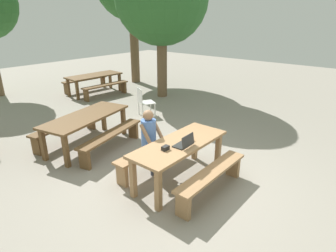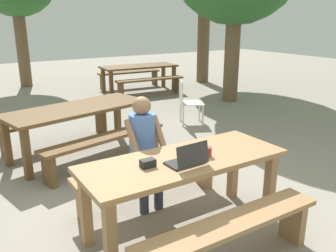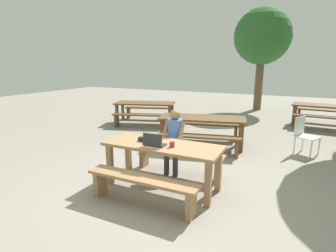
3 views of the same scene
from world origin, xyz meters
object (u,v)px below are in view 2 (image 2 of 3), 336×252
object	(u,v)px
picnic_table_front	(184,170)
plastic_chair	(187,101)
small_pouch	(148,163)
person_seated	(144,145)
coffee_mug	(207,152)
picnic_table_distant	(78,113)
laptop	(188,159)
picnic_table_mid	(139,69)

from	to	relation	value
picnic_table_front	plastic_chair	size ratio (longest dim) A/B	2.29
small_pouch	person_seated	world-z (taller)	person_seated
picnic_table_front	person_seated	size ratio (longest dim) A/B	1.59
coffee_mug	plastic_chair	distance (m)	3.66
small_pouch	coffee_mug	xyz separation A→B (m)	(0.60, -0.07, 0.01)
coffee_mug	plastic_chair	bearing A→B (deg)	57.69
person_seated	picnic_table_distant	world-z (taller)	person_seated
picnic_table_front	small_pouch	xyz separation A→B (m)	(-0.39, -0.00, 0.15)
coffee_mug	person_seated	size ratio (longest dim) A/B	0.07
coffee_mug	person_seated	world-z (taller)	person_seated
small_pouch	picnic_table_distant	bearing A→B (deg)	85.18
laptop	plastic_chair	distance (m)	3.88
person_seated	laptop	bearing A→B (deg)	-89.24
person_seated	coffee_mug	bearing A→B (deg)	-67.74
coffee_mug	picnic_table_mid	bearing A→B (deg)	67.64
person_seated	picnic_table_distant	bearing A→B (deg)	92.80
picnic_table_front	person_seated	world-z (taller)	person_seated
small_pouch	picnic_table_mid	size ratio (longest dim) A/B	0.06
coffee_mug	picnic_table_mid	distance (m)	6.90
coffee_mug	picnic_table_front	bearing A→B (deg)	159.94
plastic_chair	picnic_table_distant	bearing A→B (deg)	128.36
coffee_mug	picnic_table_distant	bearing A→B (deg)	98.36
picnic_table_mid	laptop	bearing A→B (deg)	-110.59
small_pouch	picnic_table_distant	world-z (taller)	small_pouch
picnic_table_distant	person_seated	bearing A→B (deg)	-100.08
laptop	picnic_table_distant	size ratio (longest dim) A/B	0.15
picnic_table_front	small_pouch	world-z (taller)	small_pouch
plastic_chair	picnic_table_mid	xyz separation A→B (m)	(0.68, 3.31, 0.17)
small_pouch	plastic_chair	xyz separation A→B (m)	(2.54, 3.00, -0.34)
picnic_table_distant	picnic_table_mid	bearing A→B (deg)	38.58
person_seated	picnic_table_mid	world-z (taller)	person_seated
small_pouch	person_seated	distance (m)	0.71
small_pouch	plastic_chair	distance (m)	3.95
plastic_chair	picnic_table_distant	distance (m)	2.38
picnic_table_mid	picnic_table_distant	bearing A→B (deg)	-124.93
laptop	small_pouch	world-z (taller)	laptop
plastic_chair	picnic_table_front	bearing A→B (deg)	171.26
laptop	plastic_chair	world-z (taller)	laptop
small_pouch	coffee_mug	bearing A→B (deg)	-6.94
laptop	picnic_table_mid	bearing A→B (deg)	-116.84
laptop	picnic_table_distant	world-z (taller)	laptop
picnic_table_front	picnic_table_mid	bearing A→B (deg)	65.79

